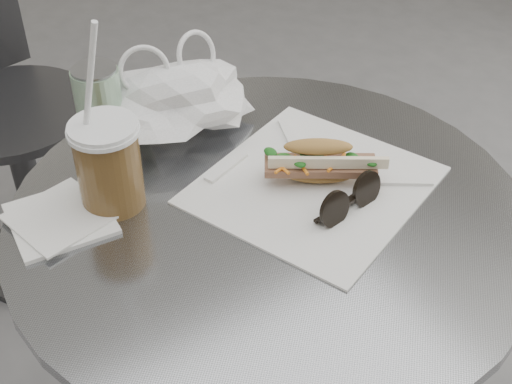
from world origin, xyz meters
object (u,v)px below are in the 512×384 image
cafe_table (267,331)px  chair_far (13,150)px  sunglasses (349,201)px  banh_mi (319,162)px  iced_coffee (108,163)px  drink_can (100,108)px

cafe_table → chair_far: chair_far is taller
sunglasses → banh_mi: bearing=75.7°
iced_coffee → banh_mi: bearing=-23.9°
chair_far → sunglasses: bearing=93.8°
chair_far → sunglasses: size_ratio=6.33×
cafe_table → drink_can: size_ratio=5.41×
cafe_table → chair_far: (-0.16, 0.92, -0.11)m
chair_far → banh_mi: (0.25, -0.91, 0.42)m
chair_far → drink_can: drink_can is taller
sunglasses → cafe_table: bearing=133.5°
chair_far → banh_mi: 1.04m
chair_far → banh_mi: bearing=95.5°
cafe_table → banh_mi: 0.33m
cafe_table → drink_can: drink_can is taller
banh_mi → drink_can: size_ratio=1.51×
drink_can → iced_coffee: bearing=-109.1°
chair_far → banh_mi: banh_mi is taller
cafe_table → sunglasses: sunglasses is taller
cafe_table → chair_far: size_ratio=0.97×
banh_mi → drink_can: drink_can is taller
chair_far → sunglasses: 1.10m
banh_mi → iced_coffee: size_ratio=0.73×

